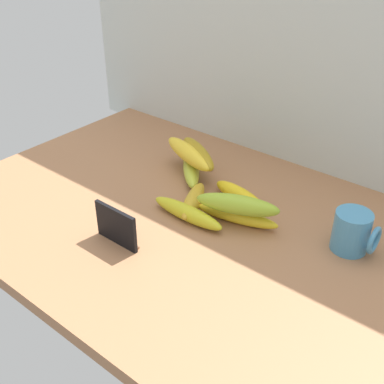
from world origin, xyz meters
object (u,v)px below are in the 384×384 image
banana_0 (240,196)px  banana_2 (187,213)px  coffee_mug (353,232)px  banana_6 (188,153)px  banana_1 (191,168)px  chalkboard_sign (117,227)px  banana_4 (193,201)px  banana_7 (198,154)px  banana_3 (237,216)px  banana_5 (238,205)px

banana_0 → banana_2: bearing=-111.0°
coffee_mug → banana_6: (-45.09, 2.97, 1.88)cm
banana_0 → banana_6: bearing=171.6°
banana_2 → banana_6: banana_6 is taller
banana_1 → banana_2: (12.11, -16.25, -0.23)cm
banana_1 → banana_2: size_ratio=1.03×
coffee_mug → banana_6: coffee_mug is taller
chalkboard_sign → banana_4: bearing=78.9°
banana_1 → banana_7: bearing=36.6°
banana_2 → banana_4: size_ratio=1.24×
banana_0 → banana_1: bearing=169.9°
banana_0 → banana_4: banana_0 is taller
coffee_mug → banana_0: 27.46cm
chalkboard_sign → banana_3: chalkboard_sign is taller
banana_6 → banana_1: bearing=38.1°
banana_1 → banana_5: banana_5 is taller
banana_5 → banana_4: bearing=-177.9°
banana_3 → banana_5: bearing=-56.5°
banana_4 → banana_5: 12.34cm
banana_2 → banana_5: bearing=27.5°
banana_1 → banana_4: bearing=-49.1°
banana_5 → banana_1: bearing=152.9°
banana_0 → banana_3: bearing=-60.6°
coffee_mug → banana_6: bearing=176.2°
banana_6 → banana_7: size_ratio=1.09×
banana_1 → banana_3: 23.43cm
banana_4 → banana_3: bearing=7.7°
chalkboard_sign → banana_6: 32.11cm
banana_5 → banana_0: bearing=120.0°
banana_5 → chalkboard_sign: bearing=-127.4°
banana_1 → banana_4: banana_1 is taller
coffee_mug → banana_1: bearing=175.6°
chalkboard_sign → banana_3: (15.06, 21.67, -2.23)cm
banana_4 → chalkboard_sign: bearing=-101.1°
banana_2 → banana_7: bearing=121.9°
banana_4 → banana_5: bearing=2.1°
banana_6 → banana_7: same height
banana_3 → chalkboard_sign: bearing=-124.8°
banana_3 → banana_4: 11.19cm
coffee_mug → banana_2: bearing=-158.4°
banana_3 → coffee_mug: bearing=15.9°
banana_0 → banana_3: (3.97, -7.03, -0.29)cm
chalkboard_sign → banana_2: bearing=68.7°
banana_4 → coffee_mug: bearing=13.3°
banana_0 → banana_3: 8.08cm
banana_0 → chalkboard_sign: bearing=-111.1°
banana_4 → banana_7: bearing=124.5°
chalkboard_sign → banana_0: size_ratio=0.70×
banana_1 → banana_7: 4.53cm
banana_7 → banana_0: bearing=-14.5°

